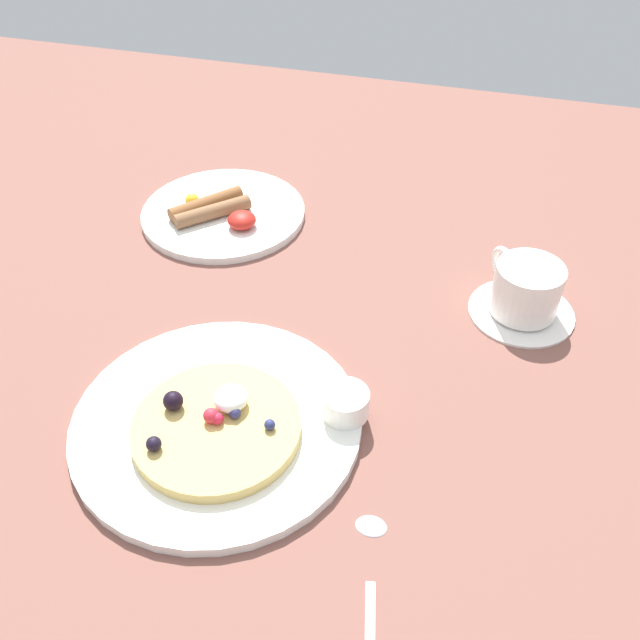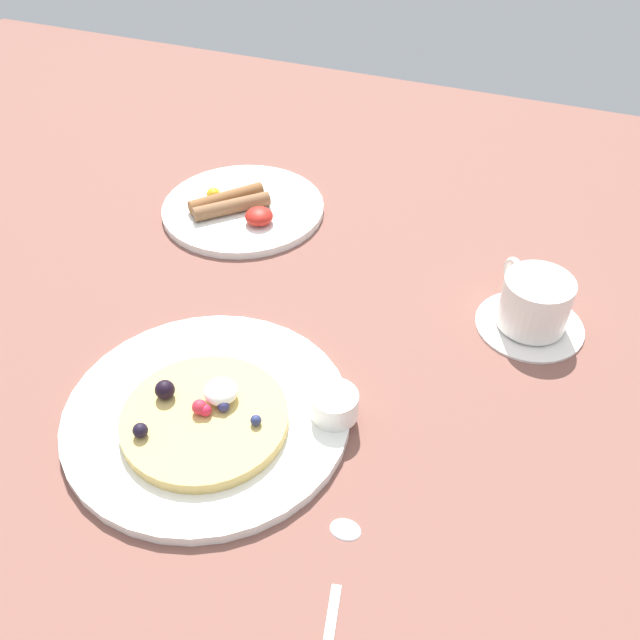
# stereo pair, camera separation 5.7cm
# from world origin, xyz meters

# --- Properties ---
(ground_plane) EXTENTS (2.05, 1.43, 0.03)m
(ground_plane) POSITION_xyz_m (0.00, 0.00, -0.01)
(ground_plane) COLOR brown
(pancake_plate) EXTENTS (0.29, 0.29, 0.01)m
(pancake_plate) POSITION_xyz_m (-0.03, -0.17, 0.01)
(pancake_plate) COLOR white
(pancake_plate) RESTS_ON ground_plane
(pancake_with_berries) EXTENTS (0.17, 0.17, 0.03)m
(pancake_with_berries) POSITION_xyz_m (-0.02, -0.18, 0.02)
(pancake_with_berries) COLOR #D8B663
(pancake_with_berries) RESTS_ON pancake_plate
(syrup_ramekin) EXTENTS (0.05, 0.05, 0.03)m
(syrup_ramekin) POSITION_xyz_m (0.09, -0.13, 0.03)
(syrup_ramekin) COLOR white
(syrup_ramekin) RESTS_ON pancake_plate
(breakfast_plate) EXTENTS (0.23, 0.23, 0.01)m
(breakfast_plate) POSITION_xyz_m (-0.16, 0.19, 0.01)
(breakfast_plate) COLOR white
(breakfast_plate) RESTS_ON ground_plane
(fried_breakfast) EXTENTS (0.14, 0.11, 0.02)m
(fried_breakfast) POSITION_xyz_m (-0.17, 0.17, 0.02)
(fried_breakfast) COLOR brown
(fried_breakfast) RESTS_ON breakfast_plate
(coffee_saucer) EXTENTS (0.12, 0.12, 0.01)m
(coffee_saucer) POSITION_xyz_m (0.25, 0.09, 0.00)
(coffee_saucer) COLOR white
(coffee_saucer) RESTS_ON ground_plane
(coffee_cup) EXTENTS (0.09, 0.10, 0.06)m
(coffee_cup) POSITION_xyz_m (0.25, 0.09, 0.04)
(coffee_cup) COLOR white
(coffee_cup) RESTS_ON coffee_saucer
(teaspoon) EXTENTS (0.05, 0.17, 0.01)m
(teaspoon) POSITION_xyz_m (0.15, -0.28, 0.00)
(teaspoon) COLOR silver
(teaspoon) RESTS_ON ground_plane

